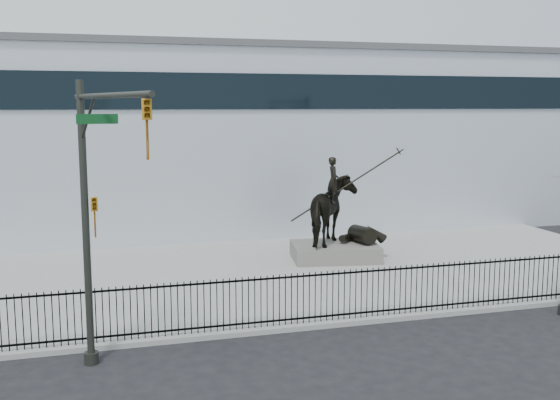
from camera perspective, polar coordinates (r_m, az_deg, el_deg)
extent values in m
plane|color=black|center=(18.58, 6.55, -11.94)|extent=(120.00, 120.00, 0.00)
cube|color=gray|center=(24.87, 0.35, -6.46)|extent=(30.00, 12.00, 0.15)
cube|color=silver|center=(36.76, -5.36, 5.29)|extent=(44.00, 14.00, 9.00)
cube|color=black|center=(19.58, 5.15, -9.92)|extent=(22.00, 0.05, 0.05)
cube|color=black|center=(19.22, 5.20, -6.38)|extent=(22.00, 0.05, 0.05)
cube|color=black|center=(19.40, 5.17, -8.24)|extent=(22.00, 0.03, 1.50)
cube|color=#595852|center=(26.87, 4.80, -4.50)|extent=(3.78, 2.90, 0.64)
imported|color=black|center=(26.54, 4.85, -0.93)|extent=(2.75, 3.07, 2.74)
imported|color=black|center=(26.35, 4.65, 1.75)|extent=(0.55, 0.74, 1.85)
cylinder|color=black|center=(26.48, 5.67, 1.15)|extent=(4.35, 0.80, 2.79)
cylinder|color=#272924|center=(17.45, -16.10, -13.07)|extent=(0.36, 0.36, 0.30)
cylinder|color=#272924|center=(16.54, -16.56, -2.19)|extent=(0.18, 0.18, 7.00)
cylinder|color=#272924|center=(14.16, -14.70, 8.79)|extent=(1.47, 4.84, 0.12)
imported|color=#C77F16|center=(12.08, -11.48, 6.04)|extent=(0.18, 0.22, 1.10)
imported|color=#C77F16|center=(16.50, -15.83, -1.47)|extent=(0.16, 0.20, 1.00)
cube|color=#0C3F19|center=(15.08, -15.63, 6.81)|extent=(0.90, 0.03, 0.22)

